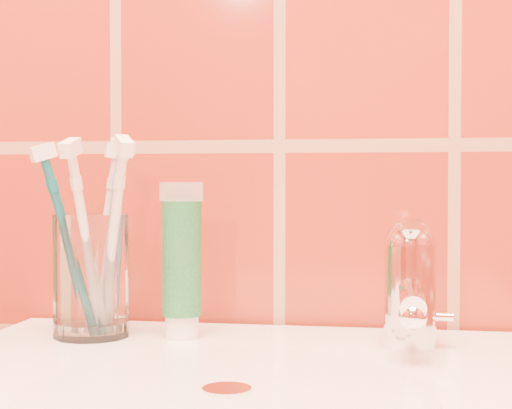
# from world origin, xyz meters

# --- Properties ---
(glass_tumbler) EXTENTS (0.09, 0.09, 0.12)m
(glass_tumbler) POSITION_xyz_m (-0.17, 1.10, 0.91)
(glass_tumbler) COLOR white
(glass_tumbler) RESTS_ON pedestal_sink
(toothpaste_tube) EXTENTS (0.04, 0.04, 0.15)m
(toothpaste_tube) POSITION_xyz_m (-0.08, 1.11, 0.92)
(toothpaste_tube) COLOR white
(toothpaste_tube) RESTS_ON pedestal_sink
(faucet) EXTENTS (0.05, 0.11, 0.12)m
(faucet) POSITION_xyz_m (0.14, 1.09, 0.91)
(faucet) COLOR white
(faucet) RESTS_ON pedestal_sink
(toothbrush_0) EXTENTS (0.12, 0.12, 0.20)m
(toothbrush_0) POSITION_xyz_m (-0.19, 1.08, 0.94)
(toothbrush_0) COLOR #0B5761
(toothbrush_0) RESTS_ON glass_tumbler
(toothbrush_1) EXTENTS (0.15, 0.17, 0.22)m
(toothbrush_1) POSITION_xyz_m (-0.14, 1.08, 0.95)
(toothbrush_1) COLOR silver
(toothbrush_1) RESTS_ON glass_tumbler
(toothbrush_2) EXTENTS (0.05, 0.14, 0.21)m
(toothbrush_2) POSITION_xyz_m (-0.17, 1.07, 0.95)
(toothbrush_2) COLOR silver
(toothbrush_2) RESTS_ON glass_tumbler
(toothbrush_3) EXTENTS (0.08, 0.07, 0.20)m
(toothbrush_3) POSITION_xyz_m (-0.17, 1.12, 0.94)
(toothbrush_3) COLOR silver
(toothbrush_3) RESTS_ON glass_tumbler
(toothbrush_4) EXTENTS (0.08, 0.07, 0.20)m
(toothbrush_4) POSITION_xyz_m (-0.16, 1.10, 0.95)
(toothbrush_4) COLOR #6B8CBF
(toothbrush_4) RESTS_ON glass_tumbler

